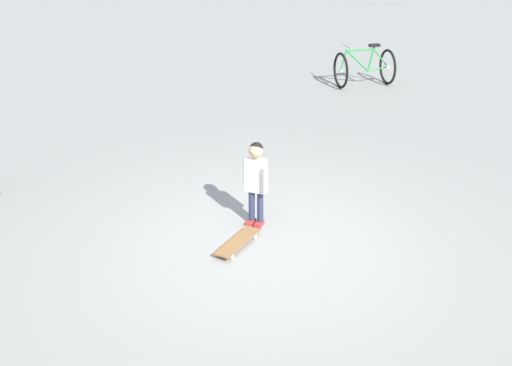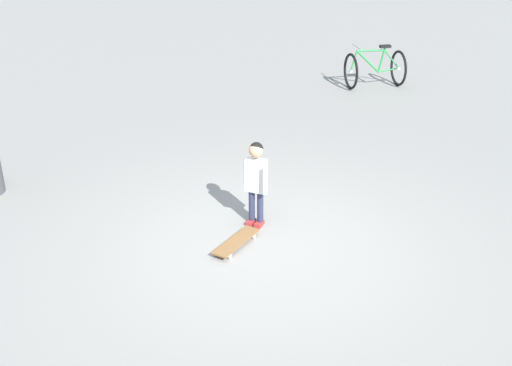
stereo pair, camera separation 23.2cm
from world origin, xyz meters
The scene contains 4 objects.
ground_plane centered at (0.00, 0.00, 0.00)m, with size 50.00×50.00×0.00m, color gray.
child_person centered at (0.54, 0.07, 0.66)m, with size 0.34×0.28×1.06m.
skateboard centered at (0.03, 0.31, 0.06)m, with size 0.70×0.56×0.07m.
bicycle_near centered at (6.09, -2.56, 0.38)m, with size 0.90×1.18×0.85m.
Camera 1 is at (-6.18, 0.60, 3.77)m, focal length 44.53 mm.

